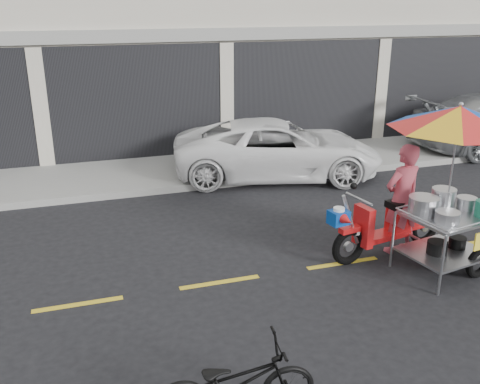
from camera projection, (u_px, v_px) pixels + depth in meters
name	position (u px, v px, depth m)	size (l,w,h in m)	color
ground	(342.00, 263.00, 8.39)	(90.00, 90.00, 0.00)	black
sidewalk	(238.00, 163.00, 13.30)	(45.00, 3.00, 0.15)	gray
centerline	(342.00, 263.00, 8.39)	(42.00, 0.10, 0.01)	gold
white_pickup	(278.00, 149.00, 12.31)	(2.19, 4.75, 1.32)	white
near_bicycle	(235.00, 383.00, 5.15)	(0.56, 1.59, 0.84)	black
food_vendor_rig	(435.00, 164.00, 7.89)	(2.82, 2.29, 2.58)	black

